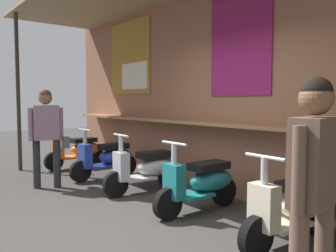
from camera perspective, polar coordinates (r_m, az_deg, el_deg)
The scene contains 9 objects.
ground_plane at distance 4.15m, azimuth -5.16°, elevation -16.71°, with size 29.69×29.69×0.00m, color #383533.
market_stall_facade at distance 5.17m, azimuth 12.60°, elevation 9.14°, with size 10.60×2.29×3.52m.
scooter_orange at distance 7.99m, azimuth -14.41°, elevation -3.83°, with size 0.47×1.40×0.97m.
scooter_blue at distance 6.79m, azimuth -9.76°, elevation -5.15°, with size 0.46×1.40×0.97m.
scooter_silver at distance 5.68m, azimuth -3.29°, elevation -6.92°, with size 0.49×1.40×0.97m.
scooter_teal at distance 4.72m, azimuth 5.65°, elevation -9.19°, with size 0.46×1.40×0.97m.
scooter_cream at distance 3.89m, azimuth 20.11°, elevation -12.34°, with size 0.49×1.40×0.97m.
shopper_with_handbag at distance 2.46m, azimuth 22.93°, elevation -7.68°, with size 0.33×0.65×1.63m.
shopper_browsing at distance 6.19m, azimuth -19.23°, elevation -0.36°, with size 0.30×0.67×1.67m.
Camera 1 is at (3.25, -2.12, 1.47)m, focal length 37.16 mm.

